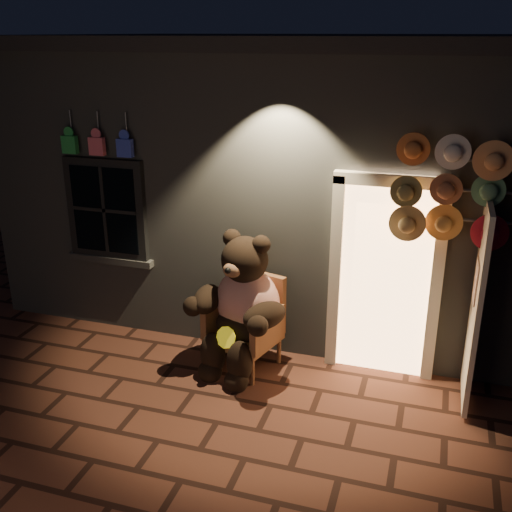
% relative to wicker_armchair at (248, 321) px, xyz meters
% --- Properties ---
extents(ground, '(60.00, 60.00, 0.00)m').
position_rel_wicker_armchair_xyz_m(ground, '(0.06, -1.15, -0.52)').
color(ground, '#4E291E').
rests_on(ground, ground).
extents(shop_building, '(7.30, 5.95, 3.51)m').
position_rel_wicker_armchair_xyz_m(shop_building, '(0.06, 2.84, 1.22)').
color(shop_building, slate).
rests_on(shop_building, ground).
extents(wicker_armchair, '(0.85, 0.80, 1.03)m').
position_rel_wicker_armchair_xyz_m(wicker_armchair, '(0.00, 0.00, 0.00)').
color(wicker_armchair, brown).
rests_on(wicker_armchair, ground).
extents(teddy_bear, '(1.13, 1.02, 1.61)m').
position_rel_wicker_armchair_xyz_m(teddy_bear, '(-0.02, -0.13, 0.23)').
color(teddy_bear, '#B62913').
rests_on(teddy_bear, ground).
extents(hat_rack, '(1.70, 0.22, 2.60)m').
position_rel_wicker_armchair_xyz_m(hat_rack, '(2.16, 0.13, 1.56)').
color(hat_rack, '#59595E').
rests_on(hat_rack, ground).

